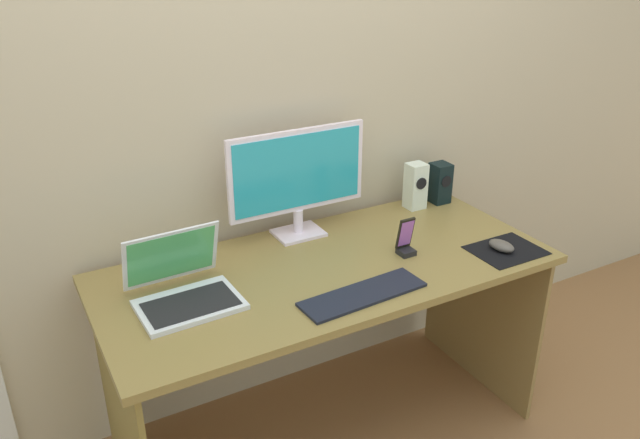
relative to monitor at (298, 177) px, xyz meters
The scene contains 11 objects.
ground_plane 1.01m from the monitor, 95.09° to the right, with size 8.00×8.00×0.00m, color #97673F.
wall_back 0.31m from the monitor, 99.37° to the left, with size 6.00×0.04×2.50m, color #C0B295.
desk 0.46m from the monitor, 95.09° to the right, with size 1.57×0.70×0.74m.
monitor is the anchor object (origin of this frame).
speaker_right 0.68m from the monitor, ahead, with size 0.07×0.08×0.17m.
speaker_near_monitor 0.56m from the monitor, ahead, with size 0.08×0.07×0.19m.
laptop 0.61m from the monitor, 154.90° to the right, with size 0.32×0.29×0.21m.
keyboard_external 0.54m from the monitor, 93.00° to the right, with size 0.42×0.13×0.01m, color black.
mousepad 0.80m from the monitor, 38.97° to the right, with size 0.25×0.20×0.00m, color black.
mouse 0.77m from the monitor, 39.44° to the right, with size 0.06×0.10×0.04m, color #554D46.
phone_in_dock 0.45m from the monitor, 51.11° to the right, with size 0.06×0.05×0.14m.
Camera 1 is at (-0.95, -1.67, 1.80)m, focal length 35.68 mm.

